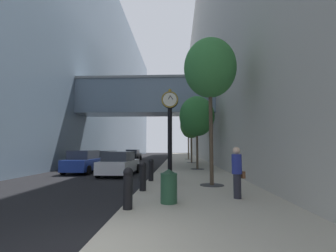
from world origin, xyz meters
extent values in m
plane|color=black|center=(0.00, 27.00, 0.00)|extent=(110.00, 110.00, 0.00)
cube|color=#ADA593|center=(2.60, 30.00, 0.07)|extent=(5.19, 80.00, 0.14)
cube|color=slate|center=(-12.78, 30.00, 13.47)|extent=(9.00, 80.00, 26.95)
cube|color=slate|center=(-1.54, 19.60, 6.85)|extent=(14.07, 3.20, 3.32)
cube|color=gray|center=(-1.54, 19.60, 8.63)|extent=(14.07, 3.40, 0.24)
cube|color=#B7B2A8|center=(9.69, 30.00, 15.37)|extent=(9.00, 80.00, 30.73)
cube|color=black|center=(1.25, 7.72, 0.32)|extent=(0.55, 0.55, 0.35)
cylinder|color=gold|center=(1.25, 7.72, 0.58)|extent=(0.38, 0.38, 0.18)
cylinder|color=black|center=(1.25, 7.72, 2.25)|extent=(0.22, 0.22, 3.16)
cylinder|color=black|center=(1.25, 7.72, 4.25)|extent=(0.84, 0.28, 0.84)
torus|color=gold|center=(1.25, 7.56, 4.25)|extent=(0.82, 0.05, 0.82)
cylinder|color=silver|center=(1.25, 7.57, 4.25)|extent=(0.69, 0.01, 0.69)
cylinder|color=silver|center=(1.25, 7.87, 4.25)|extent=(0.69, 0.01, 0.69)
sphere|color=gold|center=(1.25, 7.72, 4.74)|extent=(0.16, 0.16, 0.16)
cube|color=black|center=(1.22, 7.56, 4.32)|extent=(0.09, 0.01, 0.17)
cube|color=black|center=(1.33, 7.56, 4.35)|extent=(0.19, 0.01, 0.22)
cylinder|color=black|center=(0.23, 2.75, 0.61)|extent=(0.27, 0.27, 0.95)
sphere|color=black|center=(0.23, 2.75, 1.16)|extent=(0.28, 0.28, 0.28)
cylinder|color=black|center=(0.23, 5.61, 0.61)|extent=(0.27, 0.27, 0.95)
sphere|color=black|center=(0.23, 5.61, 1.16)|extent=(0.28, 0.28, 0.28)
cylinder|color=black|center=(0.23, 8.47, 0.61)|extent=(0.27, 0.27, 0.95)
sphere|color=black|center=(0.23, 8.47, 1.16)|extent=(0.28, 0.28, 0.28)
cylinder|color=#333335|center=(3.19, 7.10, 0.15)|extent=(1.10, 1.10, 0.02)
cylinder|color=#4C3D2D|center=(3.19, 7.10, 2.44)|extent=(0.18, 0.18, 4.59)
ellipsoid|color=#387F3D|center=(3.19, 7.10, 5.66)|extent=(2.48, 2.48, 2.86)
cylinder|color=#333335|center=(3.19, 15.27, 0.15)|extent=(1.10, 1.10, 0.02)
cylinder|color=#4C3D2D|center=(3.19, 15.27, 1.75)|extent=(0.18, 0.18, 3.21)
ellipsoid|color=#2D7033|center=(3.19, 15.27, 4.42)|extent=(2.85, 2.85, 3.28)
cylinder|color=#333335|center=(3.19, 23.44, 0.15)|extent=(1.10, 1.10, 0.02)
cylinder|color=brown|center=(3.19, 23.44, 1.81)|extent=(0.18, 0.18, 3.34)
ellipsoid|color=#428438|center=(3.19, 23.44, 4.44)|extent=(2.57, 2.57, 2.95)
cylinder|color=#333335|center=(3.19, 31.61, 0.15)|extent=(1.10, 1.10, 0.02)
cylinder|color=brown|center=(3.19, 31.61, 1.97)|extent=(0.18, 0.18, 3.65)
ellipsoid|color=#23602D|center=(3.19, 31.61, 4.49)|extent=(1.86, 1.86, 2.14)
cylinder|color=#234C33|center=(1.36, 3.52, 0.60)|extent=(0.52, 0.52, 0.92)
cone|color=#183523|center=(1.36, 3.52, 1.11)|extent=(0.53, 0.53, 0.16)
cylinder|color=#23232D|center=(3.67, 4.30, 0.55)|extent=(0.35, 0.35, 0.83)
cylinder|color=navy|center=(3.67, 4.30, 1.30)|extent=(0.45, 0.45, 0.67)
sphere|color=beige|center=(3.67, 4.30, 1.76)|extent=(0.25, 0.25, 0.25)
cube|color=brown|center=(3.87, 4.39, 0.92)|extent=(0.19, 0.23, 0.24)
cube|color=black|center=(-5.00, 31.01, 0.60)|extent=(1.88, 4.09, 0.76)
cube|color=#282D38|center=(-5.01, 30.81, 1.27)|extent=(1.62, 2.30, 0.62)
cylinder|color=black|center=(-5.87, 32.40, 0.32)|extent=(0.23, 0.64, 0.64)
cylinder|color=black|center=(-4.08, 32.36, 0.32)|extent=(0.23, 0.64, 0.64)
cylinder|color=black|center=(-5.93, 29.65, 0.32)|extent=(0.23, 0.64, 0.64)
cylinder|color=black|center=(-4.14, 29.61, 0.32)|extent=(0.23, 0.64, 0.64)
cube|color=slate|center=(-5.42, 19.09, 0.59)|extent=(1.87, 4.66, 0.74)
cube|color=#282D38|center=(-5.42, 18.86, 1.25)|extent=(1.60, 2.62, 0.61)
cylinder|color=black|center=(-6.25, 20.68, 0.32)|extent=(0.24, 0.65, 0.64)
cylinder|color=black|center=(-4.50, 20.64, 0.32)|extent=(0.24, 0.65, 0.64)
cylinder|color=black|center=(-6.33, 17.55, 0.32)|extent=(0.24, 0.65, 0.64)
cylinder|color=black|center=(-4.59, 17.50, 0.32)|extent=(0.24, 0.65, 0.64)
cube|color=navy|center=(-5.37, 13.73, 0.62)|extent=(1.77, 4.68, 0.80)
cube|color=#282D38|center=(-5.37, 13.49, 1.33)|extent=(1.55, 2.62, 0.65)
cylinder|color=black|center=(-6.25, 15.31, 0.32)|extent=(0.22, 0.64, 0.64)
cylinder|color=black|center=(-4.51, 15.32, 0.32)|extent=(0.22, 0.64, 0.64)
cylinder|color=black|center=(-6.23, 12.13, 0.32)|extent=(0.22, 0.64, 0.64)
cylinder|color=black|center=(-4.49, 12.14, 0.32)|extent=(0.22, 0.64, 0.64)
cube|color=silver|center=(-2.34, 12.17, 0.60)|extent=(1.97, 4.60, 0.77)
cube|color=#282D38|center=(-2.35, 11.94, 1.28)|extent=(1.70, 2.59, 0.63)
cylinder|color=black|center=(-3.24, 13.74, 0.32)|extent=(0.23, 0.64, 0.64)
cylinder|color=black|center=(-1.38, 13.70, 0.32)|extent=(0.23, 0.64, 0.64)
cylinder|color=black|center=(-3.31, 10.65, 0.32)|extent=(0.23, 0.64, 0.64)
cylinder|color=black|center=(-1.45, 10.60, 0.32)|extent=(0.23, 0.64, 0.64)
camera|label=1|loc=(1.65, -4.03, 1.86)|focal=25.38mm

